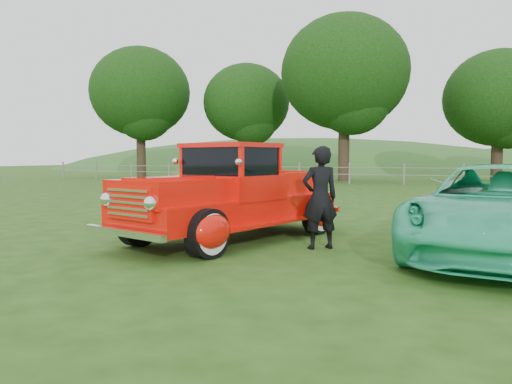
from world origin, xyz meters
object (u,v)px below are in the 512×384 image
at_px(tree_mid_west, 246,103).
at_px(man, 320,198).
at_px(tree_far_west, 140,92).
at_px(red_pickup, 233,197).
at_px(tree_near_east, 499,98).
at_px(tree_near_west, 345,73).
at_px(teal_sedan, 501,211).

bearing_deg(tree_mid_west, man, -64.30).
relative_size(tree_far_west, tree_mid_west, 1.17).
relative_size(tree_far_west, man, 5.80).
height_order(tree_far_west, man, tree_far_west).
height_order(tree_far_west, red_pickup, tree_far_west).
height_order(tree_far_west, tree_near_east, tree_far_west).
distance_m(tree_near_west, teal_sedan, 24.86).
relative_size(tree_far_west, tree_near_west, 0.95).
relative_size(tree_far_west, red_pickup, 1.88).
distance_m(tree_far_west, tree_mid_west, 8.30).
xyz_separation_m(tree_mid_west, tree_near_west, (8.00, -3.00, 1.25)).
bearing_deg(tree_far_west, tree_near_east, 6.84).
bearing_deg(tree_near_east, tree_mid_west, -176.63).
bearing_deg(red_pickup, tree_near_east, 94.06).
bearing_deg(teal_sedan, man, -163.83).
bearing_deg(tree_near_west, tree_near_east, 23.96).
xyz_separation_m(tree_mid_west, red_pickup, (10.96, -26.08, -4.75)).
height_order(tree_mid_west, man, tree_mid_west).
bearing_deg(tree_near_west, red_pickup, -82.69).
xyz_separation_m(tree_near_west, red_pickup, (2.96, -23.08, -6.00)).
height_order(tree_near_east, teal_sedan, tree_near_east).
distance_m(tree_mid_west, man, 29.59).
relative_size(tree_near_east, man, 4.86).
bearing_deg(tree_mid_west, red_pickup, -67.20).
relative_size(tree_far_west, tree_near_east, 1.19).
relative_size(tree_far_west, teal_sedan, 1.94).
distance_m(tree_mid_west, red_pickup, 28.68).
xyz_separation_m(red_pickup, teal_sedan, (4.45, 0.14, -0.08)).
height_order(tree_near_west, man, tree_near_west).
bearing_deg(tree_mid_west, tree_far_west, -165.96).
bearing_deg(tree_mid_west, teal_sedan, -59.28).
bearing_deg(tree_near_west, tree_mid_west, 159.44).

